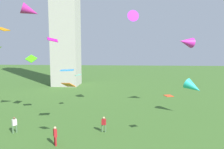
% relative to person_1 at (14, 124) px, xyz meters
% --- Properties ---
extents(person_1, '(0.50, 0.53, 1.78)m').
position_rel_person_1_xyz_m(person_1, '(0.00, 0.00, 0.00)').
color(person_1, '#51754C').
rests_on(person_1, ground_plane).
extents(person_2, '(0.48, 0.55, 1.83)m').
position_rel_person_1_xyz_m(person_2, '(5.36, -2.63, 0.02)').
color(person_2, red).
rests_on(person_2, ground_plane).
extents(person_3, '(0.53, 0.34, 1.72)m').
position_rel_person_1_xyz_m(person_3, '(9.55, 0.99, -0.04)').
color(person_3, '#51754C').
rests_on(person_3, ground_plane).
extents(kite_flying_0, '(1.03, 0.95, 0.17)m').
position_rel_person_1_xyz_m(kite_flying_0, '(16.11, -0.56, 3.47)').
color(kite_flying_0, '#EF441E').
extents(kite_flying_1, '(1.97, 2.65, 1.90)m').
position_rel_person_1_xyz_m(kite_flying_1, '(12.54, 8.86, 12.19)').
color(kite_flying_1, '#B226F2').
extents(kite_flying_2, '(2.86, 2.80, 2.20)m').
position_rel_person_1_xyz_m(kite_flying_2, '(20.82, 7.61, 2.98)').
color(kite_flying_2, '#2BCBBF').
extents(kite_flying_3, '(1.55, 1.19, 0.14)m').
position_rel_person_1_xyz_m(kite_flying_3, '(5.51, 1.37, 5.72)').
color(kite_flying_3, '#2689EB').
extents(kite_flying_4, '(1.12, 1.24, 0.33)m').
position_rel_person_1_xyz_m(kite_flying_4, '(4.92, 8.84, 4.29)').
color(kite_flying_4, '#23E0B9').
extents(kite_flying_5, '(2.49, 2.12, 1.82)m').
position_rel_person_1_xyz_m(kite_flying_5, '(1.00, 2.82, 12.30)').
color(kite_flying_5, '#C1268E').
extents(kite_flying_6, '(1.37, 1.21, 0.53)m').
position_rel_person_1_xyz_m(kite_flying_6, '(6.88, -3.11, 4.86)').
color(kite_flying_6, orange).
extents(kite_flying_7, '(1.17, 1.35, 1.08)m').
position_rel_person_1_xyz_m(kite_flying_7, '(-1.02, 7.03, 6.70)').
color(kite_flying_7, '#44DE11').
extents(kite_flying_8, '(2.64, 2.27, 1.71)m').
position_rel_person_1_xyz_m(kite_flying_8, '(20.33, 10.25, 9.00)').
color(kite_flying_8, '#E129B7').
extents(kite_flying_10, '(1.37, 1.31, 0.63)m').
position_rel_person_1_xyz_m(kite_flying_10, '(3.27, 3.46, 9.09)').
color(kite_flying_10, '#C01194').
extents(kite_flying_11, '(1.59, 1.26, 0.61)m').
position_rel_person_1_xyz_m(kite_flying_11, '(-3.05, 4.04, 10.40)').
color(kite_flying_11, '#C97A09').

